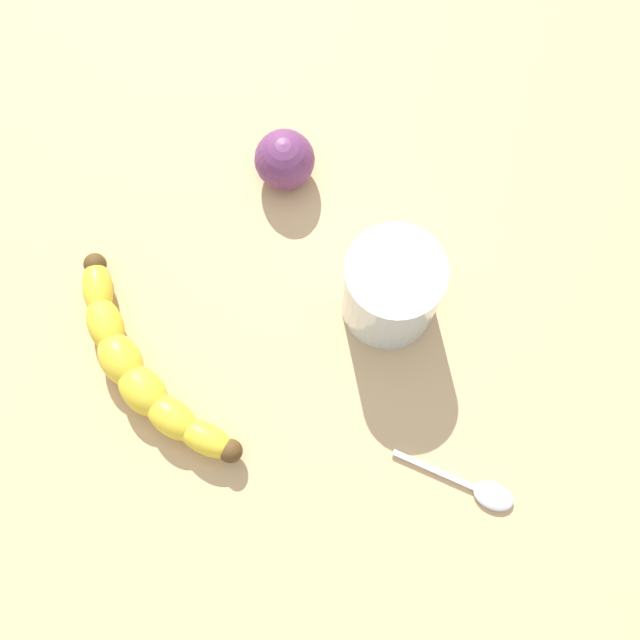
% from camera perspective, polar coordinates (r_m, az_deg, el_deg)
% --- Properties ---
extents(wooden_tabletop, '(1.20, 1.20, 0.03)m').
position_cam_1_polar(wooden_tabletop, '(0.72, -5.74, -5.31)').
color(wooden_tabletop, tan).
rests_on(wooden_tabletop, ground).
extents(banana, '(0.19, 0.16, 0.04)m').
position_cam_1_polar(banana, '(0.71, -13.16, -3.56)').
color(banana, yellow).
rests_on(banana, wooden_tabletop).
extents(smoothie_glass, '(0.09, 0.09, 0.10)m').
position_cam_1_polar(smoothie_glass, '(0.68, 5.28, 2.21)').
color(smoothie_glass, silver).
rests_on(smoothie_glass, wooden_tabletop).
extents(plum_fruit, '(0.06, 0.06, 0.06)m').
position_cam_1_polar(plum_fruit, '(0.75, -2.63, 11.72)').
color(plum_fruit, '#6B3360').
rests_on(plum_fruit, wooden_tabletop).
extents(teaspoon, '(0.11, 0.04, 0.01)m').
position_cam_1_polar(teaspoon, '(0.70, 12.14, -12.34)').
color(teaspoon, silver).
rests_on(teaspoon, wooden_tabletop).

